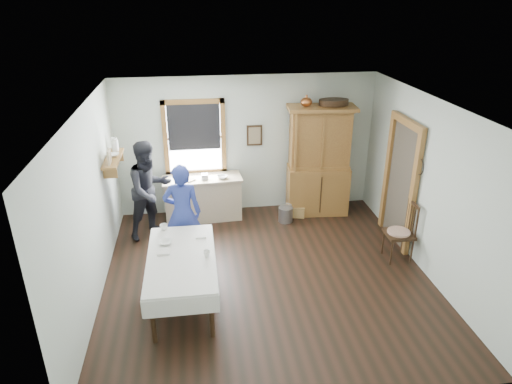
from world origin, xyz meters
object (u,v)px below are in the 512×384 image
(wicker_basket, at_px, (295,210))
(pail, at_px, (286,214))
(china_hutch, at_px, (319,161))
(woman_blue, at_px, (183,216))
(work_counter, at_px, (203,198))
(dining_table, at_px, (183,279))
(spindle_chair, at_px, (399,231))
(figure_dark, at_px, (150,193))

(wicker_basket, bearing_deg, pail, -137.73)
(china_hutch, distance_m, woman_blue, 2.98)
(china_hutch, relative_size, pail, 7.34)
(work_counter, distance_m, china_hutch, 2.36)
(woman_blue, bearing_deg, china_hutch, -148.20)
(dining_table, height_order, wicker_basket, dining_table)
(pail, bearing_deg, work_counter, 166.94)
(pail, bearing_deg, spindle_chair, -45.10)
(work_counter, height_order, spindle_chair, spindle_chair)
(china_hutch, height_order, dining_table, china_hutch)
(china_hutch, distance_m, spindle_chair, 2.17)
(spindle_chair, bearing_deg, pail, 136.36)
(work_counter, xyz_separation_m, woman_blue, (-0.36, -1.41, 0.34))
(china_hutch, bearing_deg, wicker_basket, -161.07)
(woman_blue, relative_size, figure_dark, 0.93)
(china_hutch, relative_size, dining_table, 1.17)
(dining_table, distance_m, wicker_basket, 3.28)
(work_counter, xyz_separation_m, pail, (1.57, -0.36, -0.28))
(spindle_chair, bearing_deg, china_hutch, 115.92)
(china_hutch, bearing_deg, dining_table, -131.42)
(wicker_basket, xyz_separation_m, woman_blue, (-2.16, -1.26, 0.66))
(work_counter, distance_m, woman_blue, 1.49)
(work_counter, relative_size, spindle_chair, 1.46)
(spindle_chair, height_order, pail, spindle_chair)
(work_counter, bearing_deg, dining_table, -101.44)
(china_hutch, bearing_deg, pail, -149.89)
(china_hutch, xyz_separation_m, figure_dark, (-3.20, -0.49, -0.26))
(china_hutch, xyz_separation_m, spindle_chair, (0.87, -1.91, -0.57))
(spindle_chair, distance_m, woman_blue, 3.54)
(china_hutch, xyz_separation_m, dining_table, (-2.65, -2.55, -0.71))
(dining_table, bearing_deg, pail, 48.68)
(china_hutch, relative_size, figure_dark, 1.31)
(spindle_chair, bearing_deg, figure_dark, 162.30)
(figure_dark, bearing_deg, wicker_basket, -28.53)
(work_counter, relative_size, pail, 5.07)
(work_counter, distance_m, spindle_chair, 3.68)
(work_counter, bearing_deg, figure_dark, -153.78)
(dining_table, xyz_separation_m, figure_dark, (-0.55, 2.06, 0.46))
(pail, relative_size, figure_dark, 0.18)
(work_counter, height_order, dining_table, work_counter)
(wicker_basket, distance_m, figure_dark, 2.85)
(work_counter, relative_size, figure_dark, 0.90)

